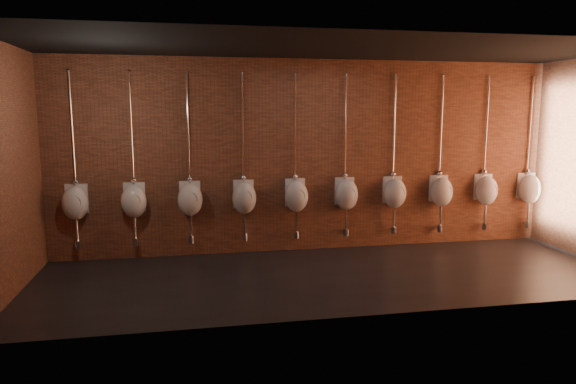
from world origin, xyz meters
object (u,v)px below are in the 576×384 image
Objects in this scene: urinal_5 at (346,194)px; urinal_7 at (441,191)px; urinal_1 at (134,201)px; urinal_4 at (296,196)px; urinal_3 at (244,197)px; urinal_6 at (395,193)px; urinal_0 at (75,202)px; urinal_8 at (486,190)px; urinal_9 at (530,188)px; urinal_2 at (190,199)px.

urinal_7 is at bearing 0.00° from urinal_5.
urinal_1 and urinal_4 have the same top height.
urinal_6 is (2.60, 0.00, 0.00)m from urinal_3.
urinal_0 and urinal_7 have the same top height.
urinal_0 and urinal_8 have the same top height.
urinal_9 is (2.60, 0.00, 0.00)m from urinal_6.
urinal_7 and urinal_8 have the same top height.
urinal_0 is 4.34m from urinal_5.
urinal_4 is at bearing 180.00° from urinal_8.
urinal_7 is 1.74m from urinal_9.
urinal_5 is at bearing 0.00° from urinal_2.
urinal_5 is at bearing 180.00° from urinal_9.
urinal_4 is 3.47m from urinal_8.
urinal_2 is (0.87, 0.00, 0.00)m from urinal_1.
urinal_0 is 1.00× the size of urinal_1.
urinal_4 is (0.87, 0.00, 0.00)m from urinal_3.
urinal_2 is at bearing 180.00° from urinal_7.
urinal_7 is (6.07, 0.00, 0.00)m from urinal_0.
urinal_3 is 4.34m from urinal_8.
urinal_9 is (0.87, 0.00, 0.00)m from urinal_8.
urinal_4 and urinal_7 have the same top height.
urinal_8 is (5.21, 0.00, 0.00)m from urinal_2.
urinal_2 is 1.00× the size of urinal_3.
urinal_5 is (0.87, 0.00, 0.00)m from urinal_4.
urinal_0 is at bearing 180.00° from urinal_6.
urinal_6 is 1.00× the size of urinal_8.
urinal_0 and urinal_4 have the same top height.
urinal_9 is at bearing 0.00° from urinal_7.
urinal_0 is at bearing 180.00° from urinal_3.
urinal_8 is 1.00× the size of urinal_9.
urinal_7 is at bearing 0.00° from urinal_3.
urinal_1 is 0.87m from urinal_2.
urinal_1 is 1.00× the size of urinal_2.
urinal_0 and urinal_5 have the same top height.
urinal_7 is (1.74, 0.00, 0.00)m from urinal_5.
urinal_3 is at bearing 180.00° from urinal_7.
urinal_2 is 1.74m from urinal_4.
urinal_8 is (6.94, 0.00, 0.00)m from urinal_0.
urinal_1 is 2.60m from urinal_4.
urinal_9 is at bearing 0.00° from urinal_6.
urinal_1 is 6.07m from urinal_8.
urinal_9 is (6.07, 0.00, 0.00)m from urinal_2.
urinal_7 is 0.87m from urinal_8.
urinal_4 and urinal_8 have the same top height.
urinal_0 and urinal_1 have the same top height.
urinal_4 and urinal_5 have the same top height.
urinal_0 is at bearing 180.00° from urinal_1.
urinal_2 is 4.34m from urinal_7.
urinal_4 and urinal_9 have the same top height.
urinal_5 is at bearing 0.00° from urinal_4.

